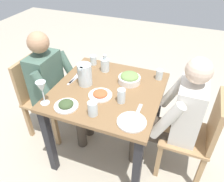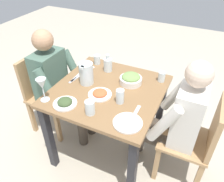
# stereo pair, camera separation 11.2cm
# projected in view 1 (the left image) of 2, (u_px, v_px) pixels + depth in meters

# --- Properties ---
(ground_plane) EXTENTS (8.00, 8.00, 0.00)m
(ground_plane) POSITION_uv_depth(u_px,v_px,m) (109.00, 148.00, 2.28)
(ground_plane) COLOR #B7AD99
(dining_table) EXTENTS (0.88, 0.88, 0.75)m
(dining_table) POSITION_uv_depth(u_px,v_px,m) (108.00, 102.00, 1.91)
(dining_table) COLOR olive
(dining_table) RESTS_ON ground_plane
(chair_near) EXTENTS (0.40, 0.40, 0.85)m
(chair_near) POSITION_uv_depth(u_px,v_px,m) (197.00, 133.00, 1.81)
(chair_near) COLOR tan
(chair_near) RESTS_ON ground_plane
(chair_far) EXTENTS (0.40, 0.40, 0.85)m
(chair_far) POSITION_uv_depth(u_px,v_px,m) (40.00, 93.00, 2.25)
(chair_far) COLOR tan
(chair_far) RESTS_ON ground_plane
(diner_near) EXTENTS (0.48, 0.53, 1.15)m
(diner_near) POSITION_uv_depth(u_px,v_px,m) (175.00, 114.00, 1.78)
(diner_near) COLOR silver
(diner_near) RESTS_ON ground_plane
(diner_far) EXTENTS (0.48, 0.53, 1.15)m
(diner_far) POSITION_uv_depth(u_px,v_px,m) (55.00, 86.00, 2.11)
(diner_far) COLOR #4C6B5B
(diner_far) RESTS_ON ground_plane
(water_pitcher) EXTENTS (0.16, 0.12, 0.19)m
(water_pitcher) POSITION_uv_depth(u_px,v_px,m) (85.00, 74.00, 1.84)
(water_pitcher) COLOR silver
(water_pitcher) RESTS_ON dining_table
(salad_bowl) EXTENTS (0.19, 0.19, 0.09)m
(salad_bowl) POSITION_uv_depth(u_px,v_px,m) (129.00, 78.00, 1.89)
(salad_bowl) COLOR white
(salad_bowl) RESTS_ON dining_table
(plate_rice_curry) EXTENTS (0.19, 0.19, 0.04)m
(plate_rice_curry) POSITION_uv_depth(u_px,v_px,m) (100.00, 94.00, 1.75)
(plate_rice_curry) COLOR white
(plate_rice_curry) RESTS_ON dining_table
(plate_dolmas) EXTENTS (0.18, 0.18, 0.05)m
(plate_dolmas) POSITION_uv_depth(u_px,v_px,m) (66.00, 105.00, 1.64)
(plate_dolmas) COLOR white
(plate_dolmas) RESTS_ON dining_table
(plate_yoghurt) EXTENTS (0.21, 0.21, 0.04)m
(plate_yoghurt) POSITION_uv_depth(u_px,v_px,m) (132.00, 121.00, 1.51)
(plate_yoghurt) COLOR white
(plate_yoghurt) RESTS_ON dining_table
(water_glass_by_pitcher) EXTENTS (0.07, 0.07, 0.09)m
(water_glass_by_pitcher) POSITION_uv_depth(u_px,v_px,m) (83.00, 67.00, 2.05)
(water_glass_by_pitcher) COLOR silver
(water_glass_by_pitcher) RESTS_ON dining_table
(water_glass_center) EXTENTS (0.07, 0.07, 0.11)m
(water_glass_center) POSITION_uv_depth(u_px,v_px,m) (93.00, 109.00, 1.55)
(water_glass_center) COLOR silver
(water_glass_center) RESTS_ON dining_table
(water_glass_near_right) EXTENTS (0.06, 0.06, 0.11)m
(water_glass_near_right) POSITION_uv_depth(u_px,v_px,m) (121.00, 96.00, 1.67)
(water_glass_near_right) COLOR silver
(water_glass_near_right) RESTS_ON dining_table
(water_glass_far_left) EXTENTS (0.06, 0.06, 0.09)m
(water_glass_far_left) POSITION_uv_depth(u_px,v_px,m) (93.00, 60.00, 2.15)
(water_glass_far_left) COLOR silver
(water_glass_far_left) RESTS_ON dining_table
(water_glass_near_left) EXTENTS (0.06, 0.06, 0.09)m
(water_glass_near_left) POSITION_uv_depth(u_px,v_px,m) (159.00, 75.00, 1.93)
(water_glass_near_left) COLOR silver
(water_glass_near_left) RESTS_ON dining_table
(wine_glass) EXTENTS (0.08, 0.08, 0.20)m
(wine_glass) POSITION_uv_depth(u_px,v_px,m) (42.00, 88.00, 1.60)
(wine_glass) COLOR silver
(wine_glass) RESTS_ON dining_table
(oil_carafe) EXTENTS (0.08, 0.08, 0.16)m
(oil_carafe) POSITION_uv_depth(u_px,v_px,m) (105.00, 65.00, 2.04)
(oil_carafe) COLOR silver
(oil_carafe) RESTS_ON dining_table
(fork_near) EXTENTS (0.17, 0.03, 0.01)m
(fork_near) POSITION_uv_depth(u_px,v_px,m) (138.00, 111.00, 1.60)
(fork_near) COLOR silver
(fork_near) RESTS_ON dining_table
(knife_near) EXTENTS (0.19, 0.04, 0.01)m
(knife_near) POSITION_uv_depth(u_px,v_px,m) (74.00, 80.00, 1.94)
(knife_near) COLOR silver
(knife_near) RESTS_ON dining_table
(fork_far) EXTENTS (0.17, 0.09, 0.01)m
(fork_far) POSITION_uv_depth(u_px,v_px,m) (84.00, 71.00, 2.06)
(fork_far) COLOR silver
(fork_far) RESTS_ON dining_table
(knife_far) EXTENTS (0.19, 0.02, 0.01)m
(knife_far) POSITION_uv_depth(u_px,v_px,m) (74.00, 78.00, 1.96)
(knife_far) COLOR silver
(knife_far) RESTS_ON dining_table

